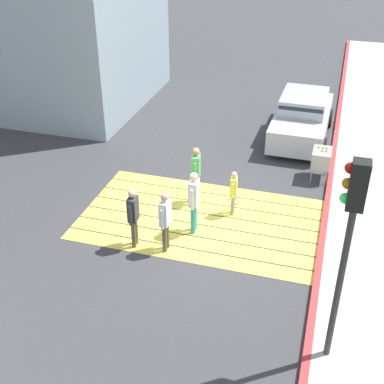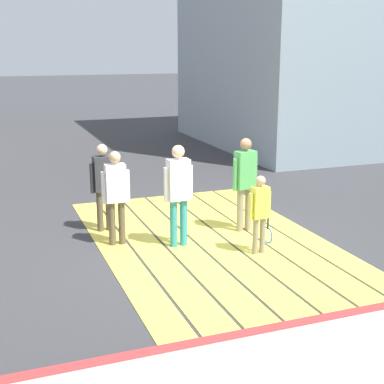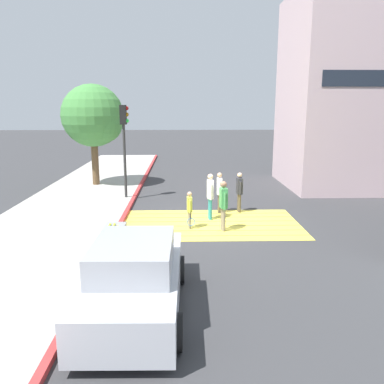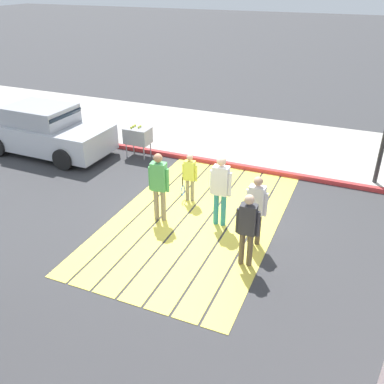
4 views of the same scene
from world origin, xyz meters
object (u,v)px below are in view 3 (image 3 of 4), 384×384
Objects in this scene: pedestrian_adult_trailing at (219,190)px; pedestrian_adult_side at (239,189)px; street_tree at (95,117)px; traffic_light_corner at (124,133)px; car_parked_near_curb at (135,278)px; pedestrian_adult_lead at (223,202)px; pedestrian_teen_behind at (210,193)px; tennis_ball_cart at (115,235)px; pedestrian_child_with_racket at (190,208)px.

pedestrian_adult_side is at bearing 3.25° from pedestrian_adult_trailing.
pedestrian_adult_trailing is (5.96, -5.40, -2.68)m from street_tree.
street_tree is 3.29× the size of pedestrian_adult_side.
pedestrian_adult_trailing is (4.03, -2.36, -2.09)m from traffic_light_corner.
car_parked_near_curb is at bearing -107.65° from pedestrian_adult_trailing.
pedestrian_adult_lead reaches higher than pedestrian_adult_side.
pedestrian_adult_trailing is (0.09, 2.35, -0.06)m from pedestrian_adult_lead.
pedestrian_adult_side is 1.59m from pedestrian_teen_behind.
street_tree is 3.27× the size of pedestrian_adult_trailing.
traffic_light_corner reaches higher than pedestrian_adult_side.
car_parked_near_curb is 2.68× the size of pedestrian_adult_side.
pedestrian_adult_trailing is at bearing -176.75° from pedestrian_adult_side.
tennis_ball_cart is at bearing -130.66° from pedestrian_adult_side.
tennis_ball_cart is (2.61, -10.19, -2.93)m from street_tree.
car_parked_near_curb is 5.86m from pedestrian_adult_lead.
tennis_ball_cart is at bearing -124.96° from pedestrian_adult_trailing.
pedestrian_adult_trailing is at bearing 65.55° from pedestrian_teen_behind.
street_tree is 10.92m from tennis_ball_cart.
pedestrian_adult_side is (4.83, -2.31, -2.10)m from traffic_light_corner.
traffic_light_corner is 5.11m from pedestrian_adult_trailing.
traffic_light_corner is at bearing 137.33° from pedestrian_teen_behind.
pedestrian_child_with_racket is at bearing -57.63° from street_tree.
pedestrian_child_with_racket is (-1.14, 0.28, -0.26)m from pedestrian_adult_lead.
pedestrian_teen_behind is (-0.43, -0.96, 0.07)m from pedestrian_adult_trailing.
tennis_ball_cart is 0.59× the size of pedestrian_adult_lead.
traffic_light_corner is 7.55m from tennis_ball_cart.
traffic_light_corner is 2.46× the size of pedestrian_adult_lead.
tennis_ball_cart is 6.38m from pedestrian_adult_side.
pedestrian_adult_trailing is (3.35, 4.79, 0.25)m from tennis_ball_cart.
pedestrian_teen_behind is at bearing 54.67° from pedestrian_child_with_racket.
pedestrian_adult_side reaches higher than car_parked_near_curb.
pedestrian_adult_side is (3.25, 7.75, 0.21)m from car_parked_near_curb.
street_tree reaches higher than pedestrian_adult_side.
pedestrian_adult_side is (0.80, 0.05, -0.01)m from pedestrian_adult_trailing.
pedestrian_teen_behind is at bearing -114.45° from pedestrian_adult_trailing.
traffic_light_corner reaches higher than tennis_ball_cart.
street_tree is 5.23× the size of tennis_ball_cart.
tennis_ball_cart is 0.63× the size of pedestrian_adult_side.
tennis_ball_cart is 0.63× the size of pedestrian_adult_trailing.
pedestrian_teen_behind reaches higher than pedestrian_adult_side.
street_tree is at bearing 141.66° from pedestrian_adult_side.
pedestrian_teen_behind is at bearing -42.67° from traffic_light_corner.
street_tree is 8.82m from pedestrian_teen_behind.
traffic_light_corner is 5.29m from pedestrian_teen_behind.
street_tree reaches higher than pedestrian_teen_behind.
street_tree is 3.06× the size of pedestrian_teen_behind.
pedestrian_adult_lead is (2.36, 5.35, 0.27)m from car_parked_near_curb.
street_tree is at bearing 131.02° from pedestrian_teen_behind.
street_tree is at bearing 105.00° from car_parked_near_curb.
pedestrian_teen_behind is at bearing -141.02° from pedestrian_adult_side.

